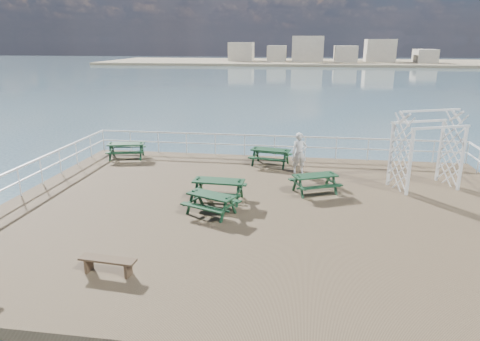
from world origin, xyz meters
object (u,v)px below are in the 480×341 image
at_px(flat_bench_far, 108,262).
at_px(picnic_table_c, 315,180).
at_px(picnic_table_a, 126,147).
at_px(picnic_table_d, 211,200).
at_px(picnic_table_b, 271,154).
at_px(picnic_table_e, 219,186).
at_px(trellis_arbor, 426,154).
at_px(person, 299,153).

bearing_deg(flat_bench_far, picnic_table_c, 57.19).
distance_m(picnic_table_a, picnic_table_d, 8.32).
bearing_deg(picnic_table_b, picnic_table_e, -95.62).
relative_size(picnic_table_a, trellis_arbor, 0.65).
xyz_separation_m(picnic_table_b, picnic_table_c, (1.94, -3.48, -0.03)).
relative_size(picnic_table_b, picnic_table_c, 0.97).
bearing_deg(person, flat_bench_far, -125.72).
bearing_deg(picnic_table_e, trellis_arbor, 21.37).
xyz_separation_m(flat_bench_far, person, (4.48, 9.09, 0.57)).
xyz_separation_m(flat_bench_far, trellis_arbor, (9.28, 7.88, 1.04)).
distance_m(picnic_table_b, picnic_table_e, 5.05).
xyz_separation_m(picnic_table_a, trellis_arbor, (13.10, -2.42, 0.81)).
height_order(picnic_table_c, picnic_table_e, picnic_table_e).
distance_m(picnic_table_b, picnic_table_d, 6.24).
height_order(picnic_table_b, picnic_table_d, picnic_table_b).
xyz_separation_m(picnic_table_c, picnic_table_d, (-3.41, -2.58, -0.01)).
bearing_deg(picnic_table_b, flat_bench_far, -96.22).
distance_m(picnic_table_b, picnic_table_c, 3.98).
bearing_deg(picnic_table_d, flat_bench_far, -90.19).
relative_size(picnic_table_c, flat_bench_far, 1.40).
xyz_separation_m(picnic_table_b, picnic_table_e, (-1.46, -4.83, 0.02)).
relative_size(picnic_table_d, person, 1.11).
distance_m(trellis_arbor, person, 4.97).
bearing_deg(picnic_table_e, picnic_table_c, 24.24).
height_order(picnic_table_a, picnic_table_b, same).
relative_size(picnic_table_b, picnic_table_e, 1.06).
distance_m(picnic_table_c, picnic_table_e, 3.66).
xyz_separation_m(picnic_table_b, person, (1.31, -1.04, 0.34)).
bearing_deg(trellis_arbor, picnic_table_e, 176.18).
relative_size(picnic_table_b, picnic_table_d, 1.01).
bearing_deg(flat_bench_far, picnic_table_d, 72.06).
xyz_separation_m(picnic_table_a, picnic_table_b, (7.00, -0.17, 0.00)).
xyz_separation_m(picnic_table_a, flat_bench_far, (3.82, -10.30, -0.23)).
distance_m(picnic_table_a, picnic_table_c, 9.65).
height_order(picnic_table_c, picnic_table_d, picnic_table_c).
distance_m(picnic_table_a, person, 8.40).
bearing_deg(picnic_table_c, trellis_arbor, -8.24).
distance_m(flat_bench_far, person, 10.15).
bearing_deg(picnic_table_e, flat_bench_far, -105.42).
bearing_deg(picnic_table_c, picnic_table_d, -167.58).
relative_size(picnic_table_c, trellis_arbor, 0.67).
bearing_deg(picnic_table_b, picnic_table_d, -92.49).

